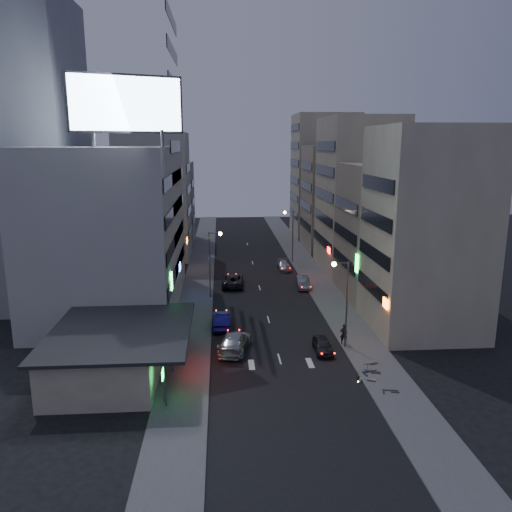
{
  "coord_description": "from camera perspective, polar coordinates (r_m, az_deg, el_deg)",
  "views": [
    {
      "loc": [
        -4.93,
        -36.08,
        18.3
      ],
      "look_at": [
        -0.96,
        19.2,
        5.79
      ],
      "focal_mm": 35.0,
      "sensor_mm": 36.0,
      "label": 1
    }
  ],
  "objects": [
    {
      "name": "scooter_black_b",
      "position": [
        42.95,
        13.59,
        -11.81
      ],
      "size": [
        1.13,
        2.1,
        1.22
      ],
      "primitive_type": null,
      "rotation": [
        0.0,
        0.0,
        1.81
      ],
      "color": "black",
      "rests_on": "sidewalk_right"
    },
    {
      "name": "shophouse_far",
      "position": [
        74.18,
        11.58,
        6.82
      ],
      "size": [
        10.0,
        14.0,
        22.0
      ],
      "primitive_type": "cube",
      "color": "#C1B997",
      "rests_on": "ground"
    },
    {
      "name": "grey_tower",
      "position": [
        62.74,
        -24.16,
        10.45
      ],
      "size": [
        10.0,
        14.0,
        34.0
      ],
      "primitive_type": "cube",
      "color": "gray",
      "rests_on": "ground"
    },
    {
      "name": "shophouse_near",
      "position": [
        51.34,
        18.81,
        2.73
      ],
      "size": [
        10.0,
        11.0,
        20.0
      ],
      "primitive_type": "cube",
      "color": "#C1B997",
      "rests_on": "ground"
    },
    {
      "name": "street_lamp_right_near",
      "position": [
        45.34,
        9.92,
        -4.05
      ],
      "size": [
        1.6,
        0.44,
        8.02
      ],
      "color": "#595B60",
      "rests_on": "sidewalk_right"
    },
    {
      "name": "food_court",
      "position": [
        42.39,
        -16.27,
        -10.46
      ],
      "size": [
        11.0,
        13.0,
        3.88
      ],
      "color": "#C1B997",
      "rests_on": "ground"
    },
    {
      "name": "person",
      "position": [
        47.42,
        10.0,
        -8.77
      ],
      "size": [
        0.74,
        0.51,
        1.93
      ],
      "primitive_type": "imported",
      "rotation": [
        0.0,
        0.0,
        3.07
      ],
      "color": "black",
      "rests_on": "sidewalk_right"
    },
    {
      "name": "road_car_blue",
      "position": [
        51.17,
        -3.97,
        -7.3
      ],
      "size": [
        1.76,
        4.95,
        1.63
      ],
      "primitive_type": "imported",
      "rotation": [
        0.0,
        0.0,
        3.15
      ],
      "color": "navy",
      "rests_on": "ground"
    },
    {
      "name": "scooter_silver_a",
      "position": [
        41.38,
        13.59,
        -12.84
      ],
      "size": [
        1.26,
        1.97,
        1.14
      ],
      "primitive_type": null,
      "rotation": [
        0.0,
        0.0,
        1.2
      ],
      "color": "#A4A7AB",
      "rests_on": "sidewalk_right"
    },
    {
      "name": "shophouse_mid",
      "position": [
        62.43,
        15.07,
        2.78
      ],
      "size": [
        11.0,
        12.0,
        16.0
      ],
      "primitive_type": "cube",
      "color": "gray",
      "rests_on": "ground"
    },
    {
      "name": "scooter_silver_b",
      "position": [
        44.48,
        13.38,
        -10.93
      ],
      "size": [
        1.26,
        2.05,
        1.19
      ],
      "primitive_type": null,
      "rotation": [
        0.0,
        0.0,
        1.91
      ],
      "color": "#AFB0B7",
      "rests_on": "sidewalk_right"
    },
    {
      "name": "sidewalk_left",
      "position": [
        68.62,
        -6.54,
        -2.78
      ],
      "size": [
        4.0,
        120.0,
        0.12
      ],
      "primitive_type": "cube",
      "color": "#4C4C4F",
      "rests_on": "ground"
    },
    {
      "name": "road_car_silver",
      "position": [
        45.64,
        -2.47,
        -9.79
      ],
      "size": [
        3.54,
        6.11,
        1.66
      ],
      "primitive_type": "imported",
      "rotation": [
        0.0,
        0.0,
        2.92
      ],
      "color": "#A7ACAF",
      "rests_on": "ground"
    },
    {
      "name": "parked_car_right_near",
      "position": [
        45.79,
        7.63,
        -10.08
      ],
      "size": [
        1.6,
        3.82,
        1.29
      ],
      "primitive_type": "imported",
      "rotation": [
        0.0,
        0.0,
        -0.02
      ],
      "color": "#29282D",
      "rests_on": "ground"
    },
    {
      "name": "far_left_b",
      "position": [
        95.34,
        -10.81,
        5.99
      ],
      "size": [
        12.0,
        10.0,
        15.0
      ],
      "primitive_type": "cube",
      "color": "gray",
      "rests_on": "ground"
    },
    {
      "name": "scooter_blue",
      "position": [
        42.75,
        14.12,
        -11.98
      ],
      "size": [
        1.37,
        2.04,
        1.19
      ],
      "primitive_type": null,
      "rotation": [
        0.0,
        0.0,
        1.16
      ],
      "color": "navy",
      "rests_on": "sidewalk_right"
    },
    {
      "name": "white_building",
      "position": [
        58.11,
        -16.07,
        3.01
      ],
      "size": [
        14.0,
        24.0,
        18.0
      ],
      "primitive_type": "cube",
      "color": "#ABAAA6",
      "rests_on": "ground"
    },
    {
      "name": "ground",
      "position": [
        40.75,
        3.38,
        -13.98
      ],
      "size": [
        180.0,
        180.0,
        0.0
      ],
      "primitive_type": "plane",
      "color": "black",
      "rests_on": "ground"
    },
    {
      "name": "parked_car_left",
      "position": [
        65.6,
        -2.68,
        -2.76
      ],
      "size": [
        2.99,
        5.96,
        1.62
      ],
      "primitive_type": "imported",
      "rotation": [
        0.0,
        0.0,
        3.09
      ],
      "color": "#28282D",
      "rests_on": "ground"
    },
    {
      "name": "far_left_a",
      "position": [
        82.19,
        -11.56,
        6.67
      ],
      "size": [
        11.0,
        10.0,
        20.0
      ],
      "primitive_type": "cube",
      "color": "#ABAAA6",
      "rests_on": "ground"
    },
    {
      "name": "parked_car_right_far",
      "position": [
        73.98,
        3.22,
        -1.11
      ],
      "size": [
        1.85,
        4.44,
        1.28
      ],
      "primitive_type": "imported",
      "rotation": [
        0.0,
        0.0,
        0.01
      ],
      "color": "#96979D",
      "rests_on": "ground"
    },
    {
      "name": "far_right_b",
      "position": [
        102.44,
        7.78,
        9.08
      ],
      "size": [
        12.0,
        12.0,
        24.0
      ],
      "primitive_type": "cube",
      "color": "#C1B997",
      "rests_on": "ground"
    },
    {
      "name": "billboard",
      "position": [
        46.88,
        -14.61,
        16.44
      ],
      "size": [
        9.52,
        3.75,
        6.2
      ],
      "rotation": [
        0.0,
        0.0,
        0.35
      ],
      "color": "#595B60",
      "rests_on": "white_building"
    },
    {
      "name": "sidewalk_right",
      "position": [
        69.76,
        6.72,
        -2.53
      ],
      "size": [
        4.0,
        120.0,
        0.12
      ],
      "primitive_type": "cube",
      "color": "#4C4C4F",
      "rests_on": "ground"
    },
    {
      "name": "parked_car_right_mid",
      "position": [
        65.03,
        5.37,
        -3.0
      ],
      "size": [
        1.79,
        4.56,
        1.48
      ],
      "primitive_type": "imported",
      "rotation": [
        0.0,
        0.0,
        -0.05
      ],
      "color": "gray",
      "rests_on": "ground"
    },
    {
      "name": "far_right_a",
      "position": [
        88.96,
        9.25,
        6.55
      ],
      "size": [
        11.0,
        12.0,
        18.0
      ],
      "primitive_type": "cube",
      "color": "gray",
      "rests_on": "ground"
    },
    {
      "name": "scooter_black_a",
      "position": [
        40.19,
        16.02,
        -13.83
      ],
      "size": [
        0.92,
        1.88,
        1.1
      ],
      "primitive_type": null,
      "rotation": [
        0.0,
        0.0,
        1.39
      ],
      "color": "black",
      "rests_on": "sidewalk_right"
    },
    {
      "name": "street_lamp_left",
      "position": [
        59.51,
        -4.95,
        0.12
      ],
      "size": [
        1.6,
        0.44,
        8.02
      ],
      "color": "#595B60",
      "rests_on": "sidewalk_left"
    },
    {
      "name": "street_lamp_right_far",
      "position": [
        77.93,
        3.94,
        3.13
      ],
      "size": [
        1.6,
        0.44,
        8.02
      ],
      "color": "#595B60",
      "rests_on": "sidewalk_right"
    }
  ]
}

